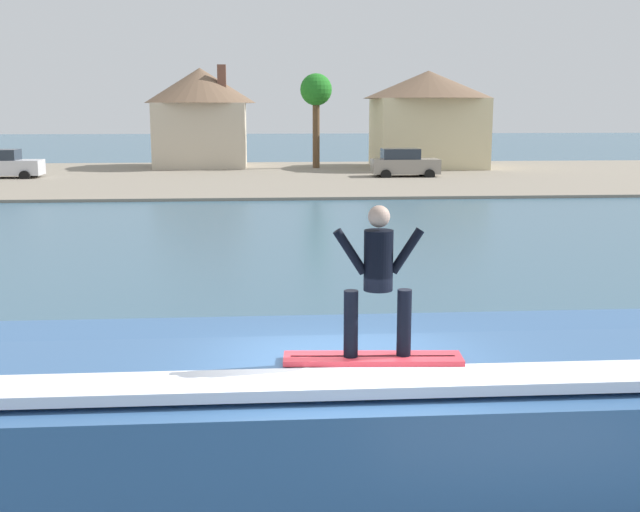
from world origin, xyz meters
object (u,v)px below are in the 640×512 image
object	(u,v)px
car_near_shore	(2,165)
surfer	(378,274)
house_small_cottage	(201,113)
tree_short_bushy	(316,94)
car_far_shore	(404,163)
wave_crest	(346,407)
surfboard	(373,359)
house_gabled_white	(428,115)

from	to	relation	value
car_near_shore	surfer	bearing A→B (deg)	-67.66
house_small_cottage	car_near_shore	bearing A→B (deg)	-143.15
house_small_cottage	tree_short_bushy	size ratio (longest dim) A/B	1.18
surfer	house_small_cottage	size ratio (longest dim) A/B	0.21
car_near_shore	car_far_shore	world-z (taller)	same
car_near_shore	car_far_shore	distance (m)	24.54
wave_crest	car_near_shore	size ratio (longest dim) A/B	2.27
surfer	house_small_cottage	distance (m)	50.00
surfer	car_near_shore	bearing A→B (deg)	112.34
wave_crest	surfer	xyz separation A→B (m)	(0.27, -0.71, 1.81)
car_far_shore	house_small_cottage	distance (m)	16.37
surfboard	tree_short_bushy	bearing A→B (deg)	86.71
house_gabled_white	tree_short_bushy	size ratio (longest dim) A/B	1.38
house_small_cottage	surfboard	bearing A→B (deg)	-83.79
car_near_shore	car_far_shore	xyz separation A→B (m)	(24.53, -0.78, -0.00)
surfboard	surfer	size ratio (longest dim) A/B	1.19
tree_short_bushy	car_far_shore	bearing A→B (deg)	-56.72
car_far_shore	tree_short_bushy	bearing A→B (deg)	123.28
surfboard	wave_crest	bearing A→B (deg)	107.04
car_far_shore	house_small_cottage	xyz separation A→B (m)	(-13.09, 9.35, 3.00)
wave_crest	car_near_shore	distance (m)	43.69
surfboard	house_gabled_white	distance (m)	49.24
car_far_shore	house_small_cottage	size ratio (longest dim) A/B	0.52
surfer	car_near_shore	xyz separation A→B (m)	(-16.89, 41.11, -1.58)
surfboard	car_far_shore	size ratio (longest dim) A/B	0.48
wave_crest	car_far_shore	bearing A→B (deg)	78.72
car_far_shore	house_small_cottage	bearing A→B (deg)	144.47
surfer	house_small_cottage	world-z (taller)	house_small_cottage
surfer	tree_short_bushy	bearing A→B (deg)	86.76
car_near_shore	tree_short_bushy	size ratio (longest dim) A/B	0.68
car_near_shore	tree_short_bushy	xyz separation A→B (m)	(19.60, 6.74, 4.34)
wave_crest	surfboard	distance (m)	1.12
surfboard	surfer	distance (m)	0.97
car_near_shore	house_gabled_white	size ratio (longest dim) A/B	0.49
car_near_shore	house_gabled_white	bearing A→B (deg)	14.04
car_far_shore	tree_short_bushy	size ratio (longest dim) A/B	0.62
house_gabled_white	house_small_cottage	size ratio (longest dim) A/B	1.17
surfboard	tree_short_bushy	xyz separation A→B (m)	(2.75, 47.85, 3.72)
car_near_shore	house_small_cottage	xyz separation A→B (m)	(11.44, 8.57, 3.00)
car_far_shore	house_small_cottage	world-z (taller)	house_small_cottage
surfer	house_gabled_white	bearing A→B (deg)	77.46
car_near_shore	tree_short_bushy	distance (m)	21.17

